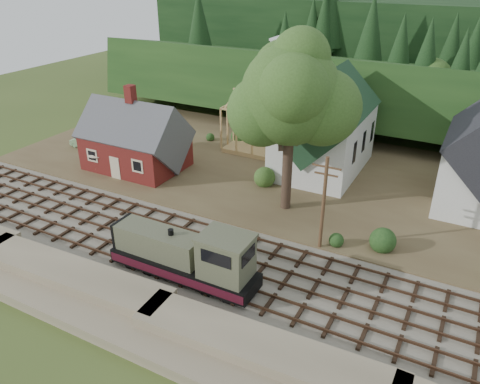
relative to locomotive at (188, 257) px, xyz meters
The scene contains 16 objects.
ground 3.61m from the locomotive, 90.18° to the left, with size 140.00×140.00×0.00m, color #384C1E.
embankment 5.85m from the locomotive, 90.10° to the right, with size 64.00×5.00×1.60m, color #7F7259.
railroad_bed 3.56m from the locomotive, 90.18° to the left, with size 64.00×11.00×0.16m, color #726B5B.
village_flat 21.08m from the locomotive, 90.03° to the left, with size 64.00×26.00×0.30m, color brown.
hillside 45.05m from the locomotive, 90.01° to the left, with size 70.00×28.00×8.00m, color #1E3F19.
ridge 61.03m from the locomotive, 90.01° to the left, with size 80.00×20.00×12.00m, color black.
depot 21.30m from the locomotive, 138.83° to the left, with size 10.80×7.41×9.00m.
church 22.99m from the locomotive, 84.98° to the left, with size 8.40×15.17×13.00m.
timber_frame 25.74m from the locomotive, 103.52° to the left, with size 8.20×6.20×6.99m.
lattice_tower 32.58m from the locomotive, 100.97° to the left, with size 3.20×3.20×12.12m.
big_tree 15.60m from the locomotive, 80.64° to the left, with size 10.90×8.40×14.70m.
telegraph_pole_near 11.01m from the locomotive, 49.56° to the left, with size 2.20×0.28×8.00m.
locomotive is the anchor object (origin of this frame).
car_blue 19.61m from the locomotive, 128.22° to the left, with size 1.57×3.90×1.33m, color #547FB5.
car_green 29.84m from the locomotive, 148.54° to the left, with size 1.23×3.54×1.17m, color #7CAD78.
patio_set 21.96m from the locomotive, 149.38° to the left, with size 2.15×2.15×2.39m.
Camera 1 is at (16.08, -25.46, 20.91)m, focal length 35.00 mm.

